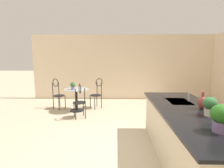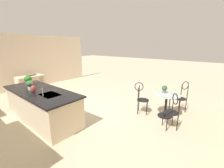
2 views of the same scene
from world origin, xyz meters
TOP-DOWN VIEW (x-y plane):
  - ground_plane at (0.00, 0.00)m, footprint 40.00×40.00m
  - wall_left_window at (-4.26, 0.00)m, footprint 0.12×7.80m
  - kitchen_island at (0.30, 0.85)m, footprint 2.80×1.06m
  - bistro_table at (-2.48, -1.68)m, footprint 0.80×0.80m
  - chair_near_window at (-2.74, -2.39)m, footprint 0.52×0.52m
  - chair_by_island at (-1.76, -1.42)m, footprint 0.52×0.49m
  - chair_toward_desk at (-2.85, -1.04)m, footprint 0.54×0.54m
  - sink_faucet at (-0.25, 1.03)m, footprint 0.02×0.02m
  - potted_plant_on_table at (-2.36, -1.76)m, footprint 0.17×0.17m
  - potted_plant_counter_near at (0.60, 0.99)m, footprint 0.20×0.20m
  - potted_plant_counter_far at (1.15, 0.81)m, footprint 0.23×0.23m
  - vase_on_counter at (0.25, 1.05)m, footprint 0.13×0.13m

SIDE VIEW (x-z plane):
  - ground_plane at x=0.00m, z-range 0.00..0.00m
  - bistro_table at x=-2.48m, z-range 0.08..0.82m
  - kitchen_island at x=0.30m, z-range 0.00..0.92m
  - chair_near_window at x=-2.74m, z-range 0.05..1.09m
  - chair_by_island at x=-1.76m, z-range 0.05..1.09m
  - chair_toward_desk at x=-2.85m, z-range 0.05..1.09m
  - potted_plant_on_table at x=-2.36m, z-range 0.76..0.99m
  - sink_faucet at x=-0.25m, z-range 0.92..1.14m
  - vase_on_counter at x=0.25m, z-range 0.89..1.17m
  - potted_plant_counter_near at x=0.60m, z-range 0.94..1.22m
  - potted_plant_counter_far at x=1.15m, z-range 0.94..1.27m
  - wall_left_window at x=-4.26m, z-range 0.00..2.70m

